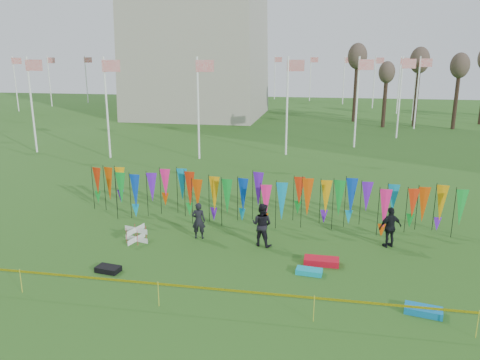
% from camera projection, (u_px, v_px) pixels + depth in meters
% --- Properties ---
extents(ground, '(160.00, 160.00, 0.00)m').
position_uv_depth(ground, '(227.00, 289.00, 16.72)').
color(ground, '#275417').
rests_on(ground, ground).
extents(flagpole_ring, '(57.40, 56.16, 8.00)m').
position_uv_depth(flagpole_ring, '(200.00, 86.00, 63.75)').
color(flagpole_ring, white).
rests_on(flagpole_ring, ground).
extents(banner_row, '(18.64, 0.64, 2.36)m').
position_uv_depth(banner_row, '(262.00, 195.00, 22.93)').
color(banner_row, black).
rests_on(banner_row, ground).
extents(caution_tape_near, '(26.00, 0.02, 0.90)m').
position_uv_depth(caution_tape_near, '(210.00, 290.00, 15.08)').
color(caution_tape_near, '#DBD404').
rests_on(caution_tape_near, ground).
extents(box_kite, '(0.63, 0.63, 0.70)m').
position_uv_depth(box_kite, '(136.00, 234.00, 20.88)').
color(box_kite, red).
rests_on(box_kite, ground).
extents(person_left, '(0.67, 0.53, 1.69)m').
position_uv_depth(person_left, '(199.00, 221.00, 21.17)').
color(person_left, black).
rests_on(person_left, ground).
extents(person_mid, '(1.06, 0.82, 1.92)m').
position_uv_depth(person_mid, '(262.00, 225.00, 20.34)').
color(person_mid, black).
rests_on(person_mid, ground).
extents(person_right, '(1.22, 1.00, 1.81)m').
position_uv_depth(person_right, '(390.00, 227.00, 20.19)').
color(person_right, black).
rests_on(person_right, ground).
extents(kite_bag_turquoise, '(1.03, 0.59, 0.20)m').
position_uv_depth(kite_bag_turquoise, '(309.00, 271.00, 17.87)').
color(kite_bag_turquoise, '#0DACC9').
rests_on(kite_bag_turquoise, ground).
extents(kite_bag_red, '(1.39, 0.66, 0.25)m').
position_uv_depth(kite_bag_red, '(321.00, 261.00, 18.69)').
color(kite_bag_red, red).
rests_on(kite_bag_red, ground).
extents(kite_bag_black, '(0.99, 0.67, 0.21)m').
position_uv_depth(kite_bag_black, '(108.00, 269.00, 18.04)').
color(kite_bag_black, black).
rests_on(kite_bag_black, ground).
extents(kite_bag_teal, '(1.26, 0.79, 0.22)m').
position_uv_depth(kite_bag_teal, '(423.00, 310.00, 15.11)').
color(kite_bag_teal, '#0D79BF').
rests_on(kite_bag_teal, ground).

